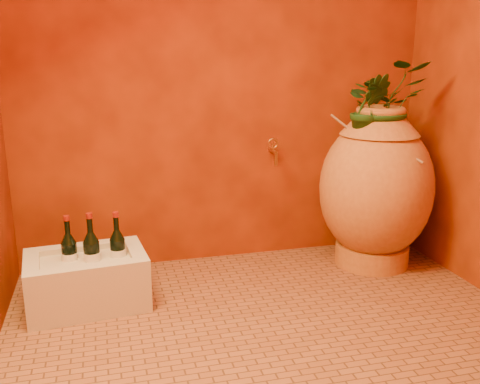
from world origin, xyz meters
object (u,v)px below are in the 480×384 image
object	(u,v)px
amphora	(376,188)
stone_basin	(87,281)
wine_bottle_a	(118,252)
wine_bottle_b	(70,256)
wine_bottle_c	(92,255)
wall_tap	(274,150)

from	to	relation	value
amphora	stone_basin	size ratio (longest dim) A/B	1.54
wine_bottle_a	wine_bottle_b	distance (m)	0.24
wine_bottle_b	wine_bottle_c	bearing A→B (deg)	-19.77
wine_bottle_c	wine_bottle_b	bearing A→B (deg)	160.23
wine_bottle_a	wine_bottle_c	bearing A→B (deg)	-166.51
amphora	stone_basin	bearing A→B (deg)	-175.15
wine_bottle_a	wine_bottle_b	bearing A→B (deg)	177.91
stone_basin	wine_bottle_b	world-z (taller)	wine_bottle_b
stone_basin	wine_bottle_a	size ratio (longest dim) A/B	1.89
amphora	wine_bottle_c	bearing A→B (deg)	-174.59
amphora	wall_tap	world-z (taller)	amphora
wine_bottle_a	wine_bottle_c	world-z (taller)	wine_bottle_c
amphora	wine_bottle_b	bearing A→B (deg)	-176.20
stone_basin	wine_bottle_c	size ratio (longest dim) A/B	1.82
stone_basin	amphora	bearing A→B (deg)	4.85
wine_bottle_b	stone_basin	bearing A→B (deg)	-19.12
stone_basin	wine_bottle_a	distance (m)	0.22
amphora	wine_bottle_b	size ratio (longest dim) A/B	2.94
amphora	wine_bottle_c	size ratio (longest dim) A/B	2.80
wall_tap	wine_bottle_b	bearing A→B (deg)	-162.25
stone_basin	wine_bottle_a	world-z (taller)	wine_bottle_a
amphora	wine_bottle_c	distance (m)	1.69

